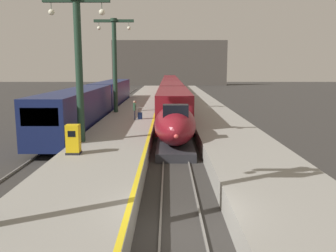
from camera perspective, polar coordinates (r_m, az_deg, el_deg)
name	(u,v)px	position (r m, az deg, el deg)	size (l,w,h in m)	color
ground_plane	(181,237)	(12.56, 2.07, -17.34)	(260.00, 260.00, 0.00)	#33302D
platform_left	(132,118)	(36.50, -5.84, 1.28)	(4.80, 110.00, 1.05)	gray
platform_right	(211,118)	(36.60, 6.88, 1.29)	(4.80, 110.00, 1.05)	gray
platform_left_safety_stripe	(154,113)	(36.27, -2.27, 2.12)	(0.20, 107.80, 0.01)	yellow
rail_main_left	(164,119)	(39.11, -0.62, 1.19)	(0.08, 110.00, 0.12)	slate
rail_main_right	(178,119)	(39.13, 1.57, 1.19)	(0.08, 110.00, 0.12)	slate
rail_secondary_left	(91,119)	(40.00, -12.31, 1.15)	(0.08, 110.00, 0.12)	slate
rail_secondary_right	(104,119)	(39.71, -10.19, 1.16)	(0.08, 110.00, 0.12)	slate
highspeed_train_main	(170,91)	(57.29, 0.25, 5.72)	(2.92, 75.40, 3.60)	maroon
regional_train_adjacent	(97,100)	(39.79, -11.30, 4.15)	(2.85, 36.60, 3.80)	#141E4C
station_column_mid	(77,55)	(22.51, -14.43, 10.93)	(4.00, 0.68, 8.79)	#1E3828
station_column_far	(113,57)	(37.05, -8.80, 10.94)	(4.00, 0.68, 9.44)	#1E3828
passenger_near_edge	(133,109)	(31.65, -5.63, 2.81)	(0.25, 0.57, 1.69)	#23232D
rolling_suitcase	(139,116)	(32.04, -4.76, 1.67)	(0.40, 0.22, 0.98)	navy
ticket_machine_yellow	(72,141)	(19.62, -15.22, -2.27)	(0.76, 0.62, 1.60)	yellow
terminus_back_wall	(168,63)	(113.22, 0.01, 10.09)	(36.00, 2.00, 14.00)	#4C4742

